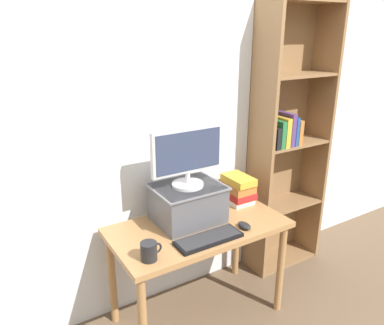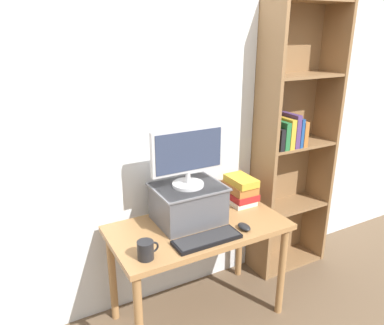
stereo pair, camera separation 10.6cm
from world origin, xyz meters
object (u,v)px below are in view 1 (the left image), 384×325
object	(u,v)px
keyboard	(209,239)
riser_box	(188,203)
computer_monitor	(188,155)
book_stack	(238,189)
coffee_mug	(149,251)
bookshelf_unit	(286,141)
computer_mouse	(244,226)
desk	(198,238)

from	to	relation	value
keyboard	riser_box	bearing A→B (deg)	85.65
computer_monitor	book_stack	size ratio (longest dim) A/B	1.99
riser_box	coffee_mug	xyz separation A→B (m)	(-0.41, -0.27, -0.08)
riser_box	bookshelf_unit	bearing A→B (deg)	8.11
computer_monitor	book_stack	bearing A→B (deg)	8.06
riser_box	computer_mouse	distance (m)	0.39
keyboard	coffee_mug	distance (m)	0.39
bookshelf_unit	computer_mouse	bearing A→B (deg)	-150.67
bookshelf_unit	book_stack	xyz separation A→B (m)	(-0.53, -0.08, -0.26)
computer_mouse	keyboard	bearing A→B (deg)	-178.44
computer_mouse	coffee_mug	xyz separation A→B (m)	(-0.66, -0.00, 0.03)
desk	coffee_mug	distance (m)	0.49
keyboard	computer_mouse	xyz separation A→B (m)	(0.28, 0.01, 0.01)
computer_monitor	book_stack	world-z (taller)	computer_monitor
coffee_mug	computer_monitor	bearing A→B (deg)	33.86
computer_mouse	book_stack	bearing A→B (deg)	58.33
computer_mouse	book_stack	size ratio (longest dim) A/B	0.42
keyboard	computer_mouse	distance (m)	0.28
computer_monitor	computer_mouse	distance (m)	0.57
computer_monitor	keyboard	bearing A→B (deg)	-94.37
keyboard	book_stack	distance (m)	0.60
desk	book_stack	distance (m)	0.50
riser_box	book_stack	distance (m)	0.47
riser_box	book_stack	world-z (taller)	riser_box
riser_box	computer_monitor	world-z (taller)	computer_monitor
riser_box	desk	bearing A→B (deg)	-73.35
desk	bookshelf_unit	distance (m)	1.09
computer_monitor	coffee_mug	world-z (taller)	computer_monitor
bookshelf_unit	computer_monitor	world-z (taller)	bookshelf_unit
desk	computer_mouse	size ratio (longest dim) A/B	10.92
computer_mouse	computer_monitor	bearing A→B (deg)	133.10
bookshelf_unit	keyboard	xyz separation A→B (m)	(-1.01, -0.42, -0.34)
bookshelf_unit	riser_box	bearing A→B (deg)	-171.89
desk	keyboard	xyz separation A→B (m)	(-0.05, -0.19, 0.11)
book_stack	computer_monitor	bearing A→B (deg)	-171.94
bookshelf_unit	coffee_mug	distance (m)	1.49
desk	keyboard	world-z (taller)	keyboard
bookshelf_unit	riser_box	size ratio (longest dim) A/B	4.74
riser_box	computer_monitor	xyz separation A→B (m)	(0.00, -0.00, 0.32)
coffee_mug	keyboard	bearing A→B (deg)	-0.97
bookshelf_unit	computer_mouse	size ratio (longest dim) A/B	20.13
keyboard	computer_mouse	world-z (taller)	computer_mouse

